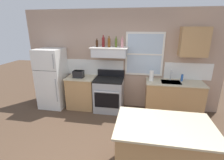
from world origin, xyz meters
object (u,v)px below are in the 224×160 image
(paper_towel_roll, at_px, (151,76))
(dish_soap_bottle, at_px, (182,78))
(toaster, at_px, (78,74))
(bottle_rose_pink, at_px, (122,43))
(refrigerator, at_px, (52,78))
(bottle_amber_wine, at_px, (109,43))
(bottle_brown_stout, at_px, (97,43))
(bottle_red_label_wine, at_px, (103,42))
(bottle_olive_oil_square, at_px, (116,43))
(stove_range, at_px, (109,94))
(kitchen_island, at_px, (162,151))

(paper_towel_roll, relative_size, dish_soap_bottle, 1.50)
(toaster, bearing_deg, dish_soap_bottle, 3.14)
(bottle_rose_pink, bearing_deg, refrigerator, -177.54)
(bottle_rose_pink, bearing_deg, bottle_amber_wine, -177.53)
(toaster, height_order, bottle_brown_stout, bottle_brown_stout)
(bottle_red_label_wine, relative_size, bottle_olive_oil_square, 1.10)
(bottle_brown_stout, relative_size, bottle_rose_pink, 0.78)
(bottle_amber_wine, relative_size, paper_towel_roll, 1.03)
(stove_range, bearing_deg, bottle_red_label_wine, 142.53)
(paper_towel_roll, bearing_deg, bottle_brown_stout, 178.30)
(refrigerator, bearing_deg, bottle_olive_oil_square, 4.26)
(bottle_olive_oil_square, bearing_deg, stove_range, -146.23)
(bottle_red_label_wine, height_order, bottle_amber_wine, bottle_red_label_wine)
(bottle_brown_stout, xyz_separation_m, bottle_rose_pink, (0.66, -0.02, 0.03))
(bottle_red_label_wine, xyz_separation_m, bottle_rose_pink, (0.50, -0.07, -0.01))
(paper_towel_roll, bearing_deg, bottle_red_label_wine, 175.84)
(toaster, distance_m, bottle_red_label_wine, 1.11)
(dish_soap_bottle, bearing_deg, toaster, -176.86)
(bottle_red_label_wine, relative_size, dish_soap_bottle, 1.65)
(bottle_brown_stout, xyz_separation_m, kitchen_island, (1.54, -2.08, -1.38))
(bottle_red_label_wine, bearing_deg, kitchen_island, -57.15)
(bottle_red_label_wine, distance_m, bottle_rose_pink, 0.51)
(bottle_amber_wine, xyz_separation_m, kitchen_island, (1.21, -2.05, -1.40))
(bottle_brown_stout, distance_m, bottle_amber_wine, 0.33)
(dish_soap_bottle, bearing_deg, bottle_olive_oil_square, -179.17)
(bottle_red_label_wine, relative_size, paper_towel_roll, 1.10)
(paper_towel_roll, relative_size, kitchen_island, 0.19)
(bottle_red_label_wine, distance_m, bottle_amber_wine, 0.19)
(kitchen_island, bearing_deg, bottle_amber_wine, 120.53)
(bottle_amber_wine, xyz_separation_m, paper_towel_roll, (1.11, -0.01, -0.82))
(stove_range, relative_size, bottle_red_label_wine, 3.66)
(stove_range, bearing_deg, toaster, -179.15)
(bottle_brown_stout, bearing_deg, kitchen_island, -53.57)
(refrigerator, xyz_separation_m, kitchen_island, (2.86, -1.98, -0.38))
(toaster, bearing_deg, bottle_olive_oil_square, 6.98)
(toaster, xyz_separation_m, bottle_amber_wine, (0.85, 0.06, 0.85))
(refrigerator, distance_m, bottle_olive_oil_square, 2.09)
(bottle_olive_oil_square, relative_size, kitchen_island, 0.19)
(bottle_olive_oil_square, bearing_deg, kitchen_island, -63.85)
(bottle_amber_wine, height_order, paper_towel_roll, bottle_amber_wine)
(toaster, xyz_separation_m, bottle_olive_oil_square, (1.02, 0.13, 0.85))
(stove_range, height_order, bottle_brown_stout, bottle_brown_stout)
(refrigerator, height_order, paper_towel_roll, refrigerator)
(refrigerator, bearing_deg, bottle_amber_wine, 2.46)
(dish_soap_bottle, bearing_deg, stove_range, -175.82)
(kitchen_island, bearing_deg, bottle_brown_stout, 126.43)
(bottle_amber_wine, xyz_separation_m, bottle_rose_pink, (0.33, 0.01, -0.00))
(bottle_brown_stout, height_order, bottle_rose_pink, bottle_rose_pink)
(refrigerator, height_order, bottle_red_label_wine, bottle_red_label_wine)
(refrigerator, height_order, bottle_amber_wine, bottle_amber_wine)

